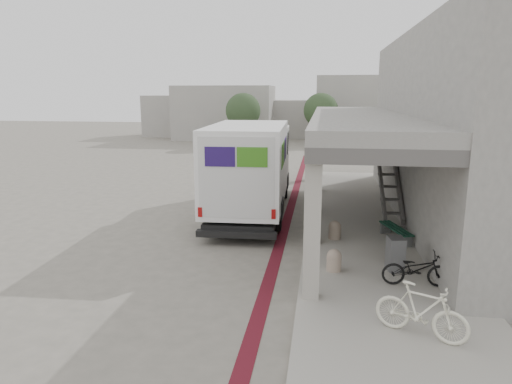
% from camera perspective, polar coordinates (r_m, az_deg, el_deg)
% --- Properties ---
extents(ground, '(120.00, 120.00, 0.00)m').
position_cam_1_polar(ground, '(14.53, -1.14, -6.99)').
color(ground, '#69655A').
rests_on(ground, ground).
extents(bike_lane_stripe, '(0.35, 40.00, 0.01)m').
position_cam_1_polar(bike_lane_stripe, '(16.30, 3.50, -4.83)').
color(bike_lane_stripe, '#55111B').
rests_on(bike_lane_stripe, ground).
extents(sidewalk, '(4.40, 28.00, 0.12)m').
position_cam_1_polar(sidewalk, '(14.44, 14.85, -7.29)').
color(sidewalk, '#9E988D').
rests_on(sidewalk, ground).
extents(transit_building, '(7.60, 17.00, 7.00)m').
position_cam_1_polar(transit_building, '(18.64, 22.64, 7.06)').
color(transit_building, gray).
rests_on(transit_building, ground).
extents(distant_backdrop, '(28.00, 10.00, 6.50)m').
position_cam_1_polar(distant_backdrop, '(49.72, 2.47, 9.88)').
color(distant_backdrop, gray).
rests_on(distant_backdrop, ground).
extents(tree_left, '(3.20, 3.20, 4.80)m').
position_cam_1_polar(tree_left, '(42.19, -1.62, 10.10)').
color(tree_left, '#38281C').
rests_on(tree_left, ground).
extents(tree_mid, '(3.20, 3.20, 4.80)m').
position_cam_1_polar(tree_mid, '(43.56, 8.10, 10.05)').
color(tree_mid, '#38281C').
rests_on(tree_mid, ground).
extents(tree_right, '(3.20, 3.20, 4.80)m').
position_cam_1_polar(tree_right, '(43.25, 18.90, 9.51)').
color(tree_right, '#38281C').
rests_on(tree_right, ground).
extents(fedex_truck, '(2.99, 8.64, 3.65)m').
position_cam_1_polar(fedex_truck, '(18.17, -0.60, 3.25)').
color(fedex_truck, black).
rests_on(fedex_truck, ground).
extents(bench, '(0.89, 1.78, 0.41)m').
position_cam_1_polar(bench, '(15.49, 17.07, -4.71)').
color(bench, slate).
rests_on(bench, sidewalk).
extents(bollard_near, '(0.40, 0.40, 0.59)m').
position_cam_1_polar(bollard_near, '(12.53, 9.73, -8.36)').
color(bollard_near, '#A08C7A').
rests_on(bollard_near, sidewalk).
extents(bollard_far, '(0.40, 0.40, 0.60)m').
position_cam_1_polar(bollard_far, '(15.17, 9.81, -4.65)').
color(bollard_far, gray).
rests_on(bollard_far, sidewalk).
extents(utility_cabinet, '(0.47, 0.59, 0.90)m').
position_cam_1_polar(utility_cabinet, '(12.91, 17.03, -7.38)').
color(utility_cabinet, slate).
rests_on(utility_cabinet, sidewalk).
extents(bicycle_black, '(1.67, 0.62, 0.87)m').
position_cam_1_polar(bicycle_black, '(12.05, 19.40, -9.06)').
color(bicycle_black, black).
rests_on(bicycle_black, sidewalk).
extents(bicycle_cream, '(1.85, 1.27, 1.09)m').
position_cam_1_polar(bicycle_cream, '(9.68, 19.96, -13.77)').
color(bicycle_cream, silver).
rests_on(bicycle_cream, sidewalk).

